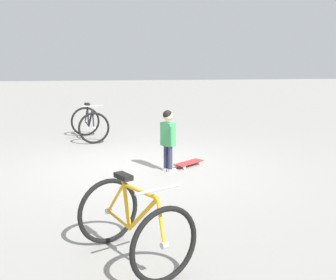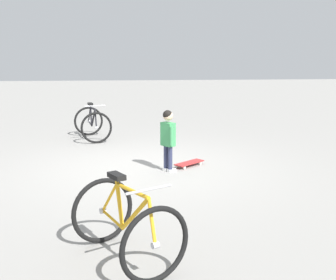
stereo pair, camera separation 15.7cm
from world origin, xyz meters
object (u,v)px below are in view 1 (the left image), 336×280
(skateboard, at_px, (189,163))
(bicycle_far, at_px, (89,124))
(child_person, at_px, (168,134))
(bicycle_mid, at_px, (134,224))

(skateboard, xyz_separation_m, bicycle_far, (1.91, -2.68, 0.32))
(child_person, xyz_separation_m, skateboard, (-0.41, -0.30, -0.60))
(bicycle_mid, bearing_deg, child_person, -102.59)
(child_person, bearing_deg, bicycle_far, -63.34)
(skateboard, height_order, bicycle_mid, bicycle_mid)
(skateboard, relative_size, bicycle_mid, 0.46)
(child_person, distance_m, bicycle_far, 3.35)
(child_person, distance_m, skateboard, 0.79)
(child_person, relative_size, bicycle_mid, 0.83)
(child_person, bearing_deg, bicycle_mid, 77.41)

